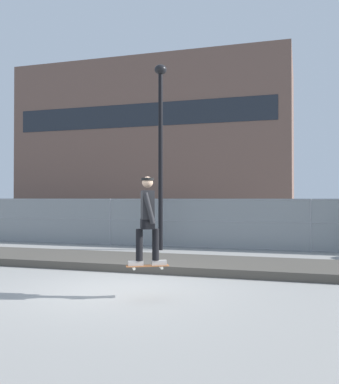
# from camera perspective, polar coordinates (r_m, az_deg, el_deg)

# --- Properties ---
(ground_plane) EXTENTS (120.00, 120.00, 0.00)m
(ground_plane) POSITION_cam_1_polar(r_m,az_deg,el_deg) (8.94, -6.30, -12.91)
(ground_plane) COLOR gray
(gravel_berm) EXTENTS (14.95, 2.46, 0.21)m
(gravel_berm) POSITION_cam_1_polar(r_m,az_deg,el_deg) (11.94, -0.06, -9.32)
(gravel_berm) COLOR #4C473F
(gravel_berm) RESTS_ON ground_plane
(skateboard) EXTENTS (0.80, 0.54, 0.07)m
(skateboard) POSITION_cam_1_polar(r_m,az_deg,el_deg) (8.24, -2.91, -9.69)
(skateboard) COLOR #9E5B33
(skater) EXTENTS (0.69, 0.62, 1.66)m
(skater) POSITION_cam_1_polar(r_m,az_deg,el_deg) (8.15, -2.91, -3.08)
(skater) COLOR #B2ADA8
(skater) RESTS_ON skateboard
(chain_fence) EXTENTS (22.72, 0.06, 1.85)m
(chain_fence) POSITION_cam_1_polar(r_m,az_deg,el_deg) (16.14, 4.53, -4.14)
(chain_fence) COLOR gray
(chain_fence) RESTS_ON ground_plane
(street_lamp) EXTENTS (0.44, 0.44, 6.70)m
(street_lamp) POSITION_cam_1_polar(r_m,az_deg,el_deg) (15.79, -1.19, 7.60)
(street_lamp) COLOR black
(street_lamp) RESTS_ON ground_plane
(parked_car_near) EXTENTS (4.42, 1.99, 1.66)m
(parked_car_near) POSITION_cam_1_polar(r_m,az_deg,el_deg) (20.27, -4.49, -3.72)
(parked_car_near) COLOR #474C54
(parked_car_near) RESTS_ON ground_plane
(library_building) EXTENTS (31.76, 14.11, 17.47)m
(library_building) POSITION_cam_1_polar(r_m,az_deg,el_deg) (53.90, -1.33, 6.53)
(library_building) COLOR brown
(library_building) RESTS_ON ground_plane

